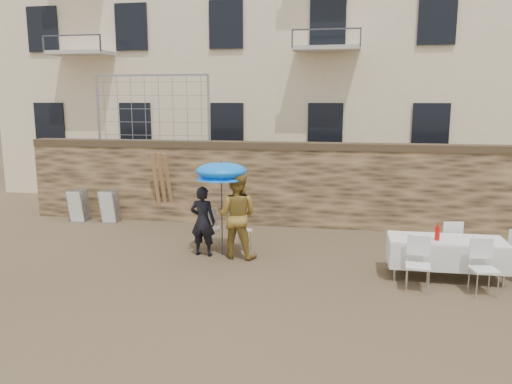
% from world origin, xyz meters
% --- Properties ---
extents(ground, '(80.00, 80.00, 0.00)m').
position_xyz_m(ground, '(0.00, 0.00, 0.00)').
color(ground, brown).
rests_on(ground, ground).
extents(stone_wall, '(13.00, 0.50, 2.20)m').
position_xyz_m(stone_wall, '(0.00, 5.00, 1.10)').
color(stone_wall, brown).
rests_on(stone_wall, ground).
extents(chain_link_fence, '(3.20, 0.06, 1.80)m').
position_xyz_m(chain_link_fence, '(-3.00, 5.00, 3.10)').
color(chain_link_fence, gray).
rests_on(chain_link_fence, stone_wall).
extents(man_suit, '(0.58, 0.41, 1.53)m').
position_xyz_m(man_suit, '(-0.73, 1.98, 0.76)').
color(man_suit, black).
rests_on(man_suit, ground).
extents(woman_dress, '(0.97, 0.80, 1.85)m').
position_xyz_m(woman_dress, '(0.02, 1.98, 0.92)').
color(woman_dress, gold).
rests_on(woman_dress, ground).
extents(umbrella, '(1.14, 1.14, 1.91)m').
position_xyz_m(umbrella, '(-0.33, 2.08, 1.79)').
color(umbrella, '#3F3F44').
rests_on(umbrella, ground).
extents(couple_chair_left, '(0.51, 0.51, 0.96)m').
position_xyz_m(couple_chair_left, '(-0.73, 2.53, 0.48)').
color(couple_chair_left, white).
rests_on(couple_chair_left, ground).
extents(couple_chair_right, '(0.65, 0.65, 0.96)m').
position_xyz_m(couple_chair_right, '(-0.03, 2.53, 0.48)').
color(couple_chair_right, white).
rests_on(couple_chair_right, ground).
extents(banquet_table, '(2.10, 0.85, 0.78)m').
position_xyz_m(banquet_table, '(4.18, 1.42, 0.73)').
color(banquet_table, white).
rests_on(banquet_table, ground).
extents(soda_bottle, '(0.09, 0.09, 0.26)m').
position_xyz_m(soda_bottle, '(3.98, 1.27, 0.91)').
color(soda_bottle, red).
rests_on(soda_bottle, banquet_table).
extents(table_chair_front_left, '(0.52, 0.52, 0.96)m').
position_xyz_m(table_chair_front_left, '(3.58, 0.67, 0.48)').
color(table_chair_front_left, white).
rests_on(table_chair_front_left, ground).
extents(table_chair_front_right, '(0.55, 0.55, 0.96)m').
position_xyz_m(table_chair_front_right, '(4.68, 0.67, 0.48)').
color(table_chair_front_right, white).
rests_on(table_chair_front_right, ground).
extents(table_chair_back, '(0.57, 0.57, 0.96)m').
position_xyz_m(table_chair_back, '(4.38, 2.22, 0.48)').
color(table_chair_back, white).
rests_on(table_chair_back, ground).
extents(chair_stack_left, '(0.46, 0.55, 0.92)m').
position_xyz_m(chair_stack_left, '(-5.00, 4.56, 0.46)').
color(chair_stack_left, white).
rests_on(chair_stack_left, ground).
extents(chair_stack_right, '(0.46, 0.47, 0.92)m').
position_xyz_m(chair_stack_right, '(-4.10, 4.56, 0.46)').
color(chair_stack_right, white).
rests_on(chair_stack_right, ground).
extents(wood_planks, '(0.70, 0.20, 2.00)m').
position_xyz_m(wood_planks, '(-2.50, 4.63, 1.00)').
color(wood_planks, '#A37749').
rests_on(wood_planks, ground).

